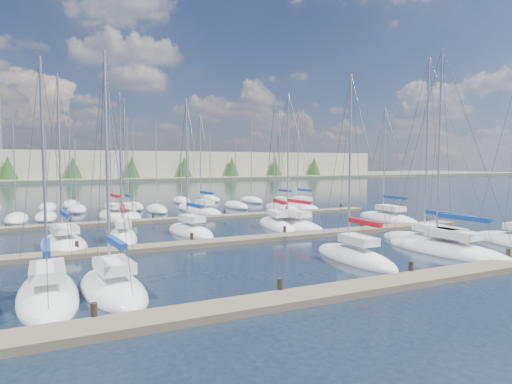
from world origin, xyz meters
name	(u,v)px	position (x,y,z in m)	size (l,w,h in m)	color
ground	(142,198)	(0.00, 60.00, 0.00)	(400.00, 400.00, 0.00)	#182331
dock_near	(362,288)	(0.00, 2.01, 0.15)	(44.00, 1.93, 1.10)	#6B5E4C
dock_mid	(245,240)	(0.00, 16.01, 0.15)	(44.00, 1.93, 1.10)	#6B5E4C
dock_far	(193,218)	(0.00, 30.01, 0.15)	(44.00, 1.93, 1.10)	#6B5E4C
sailboat_i	(123,237)	(-8.43, 21.14, 0.20)	(2.73, 7.65, 12.48)	white
sailboat_h	(64,244)	(-12.77, 19.92, 0.18)	(3.98, 8.25, 13.35)	white
sailboat_c	(113,288)	(-10.86, 6.92, 0.18)	(3.47, 7.42, 12.16)	white
sailboat_m	(388,219)	(18.69, 20.85, 0.17)	(3.43, 9.35, 12.71)	white
sailboat_r	(300,207)	(16.34, 34.83, 0.19)	(2.62, 8.72, 14.17)	white
sailboat_n	(113,216)	(-7.49, 35.40, 0.20)	(3.69, 8.24, 14.36)	white
sailboat_q	(281,208)	(13.49, 34.92, 0.17)	(2.69, 7.56, 11.13)	white
sailboat_f	(433,245)	(11.61, 8.32, 0.18)	(3.40, 10.54, 14.58)	white
sailboat_d	(354,257)	(3.76, 7.39, 0.19)	(2.44, 7.53, 12.45)	white
sailboat_e	(446,250)	(10.85, 6.50, 0.18)	(4.16, 9.64, 14.63)	white
sailboat_b	(48,295)	(-13.64, 7.13, 0.17)	(2.78, 8.46, 11.68)	white
sailboat_l	(292,225)	(7.08, 20.98, 0.17)	(3.83, 9.21, 13.46)	white
sailboat_k	(276,225)	(5.74, 21.71, 0.19)	(3.61, 8.50, 12.63)	white
sailboat_j	(190,231)	(-2.74, 21.54, 0.18)	(3.56, 7.54, 12.38)	white
sailboat_p	(203,211)	(2.95, 35.35, 0.19)	(3.92, 7.83, 12.84)	white
sailboat_o	(127,216)	(-6.03, 35.04, 0.19)	(2.90, 7.51, 14.00)	white
distant_boats	(130,207)	(-4.34, 43.76, 0.29)	(36.93, 20.75, 13.30)	#9EA0A5
shoreline	(55,158)	(-13.29, 149.77, 7.44)	(400.00, 60.00, 38.00)	#666B51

